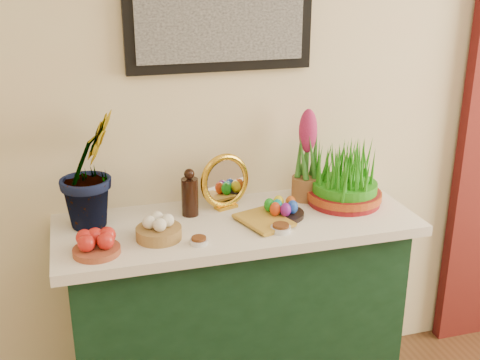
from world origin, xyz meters
name	(u,v)px	position (x,y,z in m)	size (l,w,h in m)	color
sideboard	(237,321)	(-0.33, 2.00, 0.42)	(1.30, 0.45, 0.85)	#133520
tablecloth	(236,224)	(-0.33, 2.00, 0.87)	(1.40, 0.55, 0.04)	white
hyacinth_green	(88,151)	(-0.87, 2.11, 1.18)	(0.29, 0.25, 0.59)	#307324
apple_bowl	(96,245)	(-0.87, 1.85, 0.92)	(0.17, 0.17, 0.08)	brown
garlic_basket	(159,229)	(-0.65, 1.91, 0.93)	(0.17, 0.17, 0.09)	olive
vinegar_cruet	(190,195)	(-0.50, 2.10, 0.98)	(0.07, 0.07, 0.19)	black
mirror	(225,182)	(-0.34, 2.14, 1.00)	(0.23, 0.12, 0.23)	gold
book	(247,225)	(-0.32, 1.91, 0.90)	(0.14, 0.21, 0.03)	#B3872A
spice_dish_left	(199,241)	(-0.52, 1.83, 0.90)	(0.07, 0.07, 0.03)	silver
spice_dish_right	(281,228)	(-0.20, 1.85, 0.90)	(0.08, 0.08, 0.03)	silver
egg_plate	(281,209)	(-0.15, 1.98, 0.92)	(0.24, 0.24, 0.07)	black
hyacinth_pink	(307,159)	(0.01, 2.13, 1.06)	(0.12, 0.12, 0.39)	brown
wheatgrass_sabzeh	(345,178)	(0.14, 2.04, 1.00)	(0.31, 0.31, 0.25)	maroon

